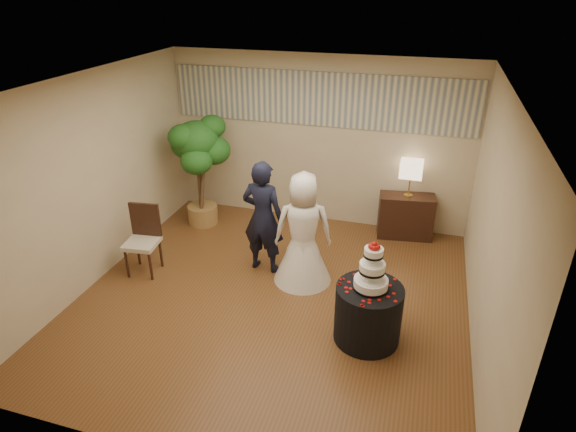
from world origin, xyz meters
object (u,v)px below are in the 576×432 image
(cake_table, at_px, (368,314))
(ficus_tree, at_px, (199,172))
(groom, at_px, (263,217))
(side_chair, at_px, (142,241))
(bride, at_px, (303,229))
(wedding_cake, at_px, (372,265))
(table_lamp, at_px, (410,179))
(console, at_px, (406,216))

(cake_table, bearing_deg, ficus_tree, 145.37)
(groom, height_order, side_chair, groom)
(bride, xyz_separation_m, wedding_cake, (1.04, -0.98, 0.21))
(groom, bearing_deg, bride, 173.28)
(ficus_tree, height_order, side_chair, ficus_tree)
(cake_table, bearing_deg, table_lamp, 85.05)
(console, bearing_deg, ficus_tree, -179.60)
(table_lamp, bearing_deg, bride, -126.94)
(cake_table, distance_m, side_chair, 3.32)
(groom, distance_m, table_lamp, 2.46)
(groom, relative_size, bride, 1.04)
(bride, distance_m, wedding_cake, 1.45)
(bride, bearing_deg, console, -142.47)
(wedding_cake, bearing_deg, console, 85.05)
(groom, relative_size, side_chair, 1.66)
(groom, xyz_separation_m, table_lamp, (1.89, 1.57, 0.18))
(cake_table, bearing_deg, console, 85.05)
(cake_table, xyz_separation_m, ficus_tree, (-3.14, 2.17, 0.59))
(bride, distance_m, side_chair, 2.30)
(table_lamp, distance_m, side_chair, 4.15)
(side_chair, bearing_deg, ficus_tree, 78.90)
(ficus_tree, bearing_deg, groom, -35.65)
(console, bearing_deg, side_chair, -156.55)
(cake_table, bearing_deg, wedding_cake, 0.00)
(groom, bearing_deg, table_lamp, -135.53)
(table_lamp, relative_size, side_chair, 0.58)
(console, xyz_separation_m, table_lamp, (0.00, 0.00, 0.65))
(groom, relative_size, cake_table, 2.16)
(ficus_tree, bearing_deg, console, 8.55)
(bride, height_order, side_chair, bride)
(cake_table, height_order, side_chair, side_chair)
(console, bearing_deg, groom, -148.37)
(wedding_cake, bearing_deg, side_chair, 170.96)
(table_lamp, bearing_deg, groom, -140.22)
(groom, height_order, bride, groom)
(cake_table, distance_m, ficus_tree, 3.86)
(bride, bearing_deg, side_chair, -3.88)
(bride, height_order, cake_table, bride)
(console, bearing_deg, cake_table, -103.10)
(side_chair, bearing_deg, groom, 13.33)
(bride, bearing_deg, table_lamp, -142.47)
(table_lamp, bearing_deg, console, 0.00)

